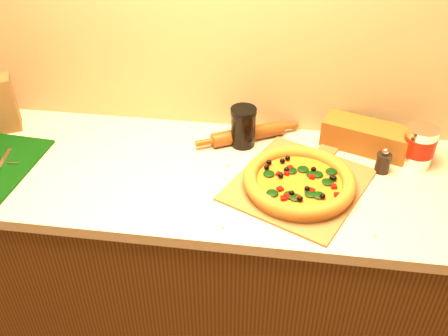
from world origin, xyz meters
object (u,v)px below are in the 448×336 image
pepper_grinder (383,162)px  coffee_canister (419,146)px  pizza (299,181)px  pizza_peel (301,182)px  dark_jar (243,127)px  rolling_pin (248,134)px

pepper_grinder → coffee_canister: (0.12, 0.06, 0.04)m
pizza → coffee_canister: size_ratio=2.50×
pepper_grinder → coffee_canister: bearing=26.8°
pizza → coffee_canister: bearing=26.3°
pepper_grinder → pizza: bearing=-153.8°
pizza_peel → pepper_grinder: size_ratio=6.65×
pizza → pepper_grinder: bearing=26.2°
pizza → dark_jar: size_ratio=2.43×
pizza → dark_jar: dark_jar is taller
pizza → coffee_canister: 0.46m
pizza_peel → rolling_pin: bearing=156.1°
pizza → pepper_grinder: 0.32m
coffee_canister → pizza: bearing=-153.7°
pizza → rolling_pin: (-0.20, 0.27, -0.00)m
rolling_pin → coffee_canister: 0.62m
pizza → dark_jar: 0.33m
dark_jar → rolling_pin: bearing=63.0°
coffee_canister → dark_jar: (-0.63, 0.04, 0.00)m
rolling_pin → dark_jar: dark_jar is taller
pizza_peel → coffee_canister: bearing=47.6°
pepper_grinder → dark_jar: dark_jar is taller
pepper_grinder → rolling_pin: bearing=164.8°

